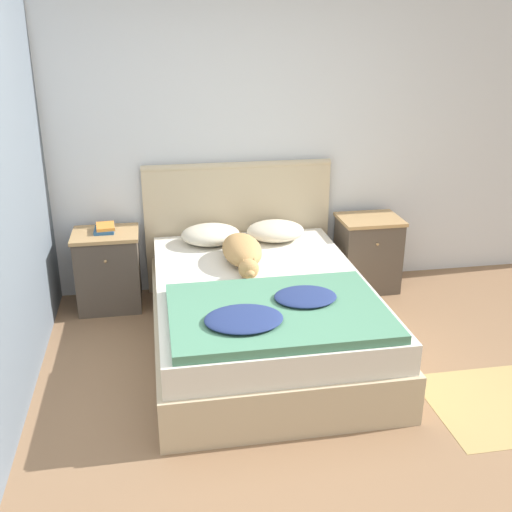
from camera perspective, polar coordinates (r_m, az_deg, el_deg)
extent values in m
plane|color=#896647|center=(3.45, 1.67, -16.82)|extent=(16.00, 16.00, 0.00)
cube|color=silver|center=(4.89, -3.26, 11.21)|extent=(9.00, 0.06, 2.55)
cube|color=slate|center=(3.90, -22.38, 7.01)|extent=(0.06, 3.10, 2.55)
cube|color=#C6B28E|center=(4.21, 0.50, -6.70)|extent=(1.47, 2.08, 0.31)
cube|color=silver|center=(4.09, 0.51, -3.59)|extent=(1.41, 2.02, 0.19)
cube|color=#C6B28E|center=(5.02, -1.70, 2.71)|extent=(1.55, 0.04, 1.06)
cylinder|color=#C6B28E|center=(4.88, -1.76, 8.60)|extent=(1.55, 0.06, 0.06)
cube|color=#4C4238|center=(4.86, -13.85, -1.45)|extent=(0.48, 0.40, 0.60)
cube|color=tan|center=(4.76, -14.18, 2.04)|extent=(0.50, 0.42, 0.03)
sphere|color=tan|center=(4.61, -14.17, -0.50)|extent=(0.02, 0.02, 0.02)
cube|color=#4C4238|center=(5.16, 10.57, 0.13)|extent=(0.48, 0.40, 0.60)
cube|color=tan|center=(5.05, 10.81, 3.45)|extent=(0.50, 0.42, 0.03)
sphere|color=tan|center=(4.92, 11.51, 1.10)|extent=(0.02, 0.02, 0.02)
ellipsoid|color=beige|center=(4.73, -4.36, 2.05)|extent=(0.46, 0.39, 0.15)
ellipsoid|color=beige|center=(4.80, 1.85, 2.42)|extent=(0.46, 0.39, 0.15)
cube|color=#4C8466|center=(3.57, 2.07, -5.35)|extent=(1.28, 0.92, 0.05)
ellipsoid|color=navy|center=(3.39, -1.18, -5.99)|extent=(0.45, 0.37, 0.05)
ellipsoid|color=navy|center=(3.67, 4.73, -3.86)|extent=(0.39, 0.32, 0.04)
ellipsoid|color=tan|center=(4.34, -1.35, 0.60)|extent=(0.28, 0.53, 0.19)
sphere|color=tan|center=(4.07, -0.71, -1.23)|extent=(0.14, 0.14, 0.14)
ellipsoid|color=tan|center=(4.02, -0.57, -1.69)|extent=(0.06, 0.08, 0.06)
cone|color=tan|center=(4.06, -1.28, -0.52)|extent=(0.05, 0.05, 0.05)
cone|color=tan|center=(4.07, -0.20, -0.45)|extent=(0.05, 0.05, 0.05)
ellipsoid|color=tan|center=(4.57, -1.26, 1.02)|extent=(0.16, 0.24, 0.07)
cube|color=#285689|center=(4.77, -14.25, 2.41)|extent=(0.15, 0.19, 0.03)
cube|color=orange|center=(4.77, -14.15, 2.75)|extent=(0.15, 0.21, 0.03)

